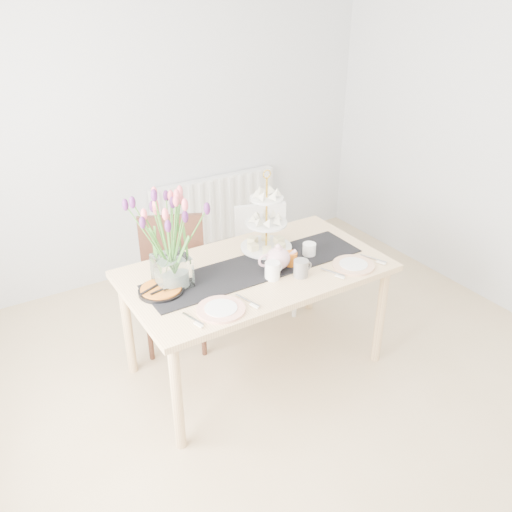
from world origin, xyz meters
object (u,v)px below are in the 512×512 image
chair_brown (173,272)px  mug_orange (291,259)px  cake_stand (266,230)px  tart_tin (161,290)px  mug_white (272,271)px  plate_right (353,265)px  radiator (215,209)px  tulip_vase (168,226)px  dining_table (256,279)px  mug_grey (301,268)px  cream_jug (309,250)px  teapot (278,258)px  plate_left (221,309)px  chair_white (263,251)px

chair_brown → mug_orange: chair_brown is taller
cake_stand → tart_tin: cake_stand is taller
mug_white → plate_right: size_ratio=0.41×
radiator → tart_tin: size_ratio=4.62×
tulip_vase → tart_tin: (-0.09, -0.04, -0.37)m
dining_table → plate_right: bearing=-29.3°
chair_brown → tart_tin: size_ratio=3.46×
cake_stand → mug_white: (-0.17, -0.34, -0.09)m
chair_brown → tulip_vase: (-0.22, -0.52, 0.61)m
tart_tin → mug_grey: size_ratio=2.46×
mug_orange → cake_stand: bearing=54.4°
chair_brown → tart_tin: (-0.31, -0.56, 0.24)m
cake_stand → cream_jug: 0.30m
cake_stand → tart_tin: size_ratio=1.90×
mug_grey → mug_orange: (0.02, 0.14, -0.01)m
dining_table → cake_stand: cake_stand is taller
mug_white → plate_right: (0.51, -0.14, -0.05)m
chair_brown → cream_jug: size_ratio=10.59×
plate_right → tulip_vase: bearing=160.3°
chair_brown → teapot: bearing=-34.8°
radiator → mug_grey: size_ratio=11.40×
plate_right → chair_brown: bearing=132.8°
cake_stand → tulip_vase: bearing=-171.8°
dining_table → radiator: bearing=71.3°
tulip_vase → cake_stand: size_ratio=1.41×
mug_orange → tart_tin: bearing=133.3°
cake_stand → mug_orange: (0.01, -0.27, -0.10)m
radiator → cake_stand: cake_stand is taller
dining_table → plate_left: plate_left is taller
chair_white → tart_tin: chair_white is taller
teapot → mug_grey: teapot is taller
mug_white → teapot: bearing=30.7°
cream_jug → teapot: bearing=165.9°
chair_brown → tulip_vase: size_ratio=1.30×
dining_table → mug_orange: size_ratio=17.44×
dining_table → mug_grey: bearing=-51.6°
teapot → mug_grey: size_ratio=2.28×
dining_table → cream_jug: 0.40m
chair_white → plate_left: 1.30m
tart_tin → plate_right: bearing=-16.6°
mug_grey → plate_left: mug_grey is taller
cream_jug → plate_left: size_ratio=0.32×
teapot → tart_tin: bearing=-178.3°
mug_white → plate_right: 0.53m
teapot → plate_left: bearing=-145.8°
teapot → tart_tin: teapot is taller
plate_left → mug_white: bearing=18.1°
chair_white → tulip_vase: tulip_vase is taller
mug_white → plate_left: size_ratio=0.40×
radiator → chair_brown: bearing=-130.5°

